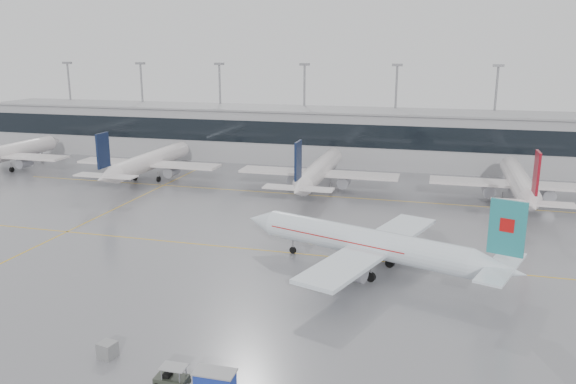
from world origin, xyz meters
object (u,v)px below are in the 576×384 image
(baggage_cart, at_px, (215,381))
(gse_unit, at_px, (107,350))
(baggage_tug, at_px, (172,380))
(air_canada_jet, at_px, (372,244))

(baggage_cart, relative_size, gse_unit, 2.30)
(baggage_tug, relative_size, gse_unit, 2.75)
(air_canada_jet, height_order, baggage_cart, air_canada_jet)
(air_canada_jet, bearing_deg, baggage_cart, 91.94)
(air_canada_jet, distance_m, baggage_cart, 29.01)
(air_canada_jet, xyz_separation_m, baggage_cart, (-8.52, -27.64, -2.33))
(baggage_tug, bearing_deg, air_canada_jet, 65.81)
(baggage_cart, bearing_deg, gse_unit, 166.13)
(air_canada_jet, relative_size, baggage_cart, 10.76)
(baggage_cart, height_order, gse_unit, baggage_cart)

